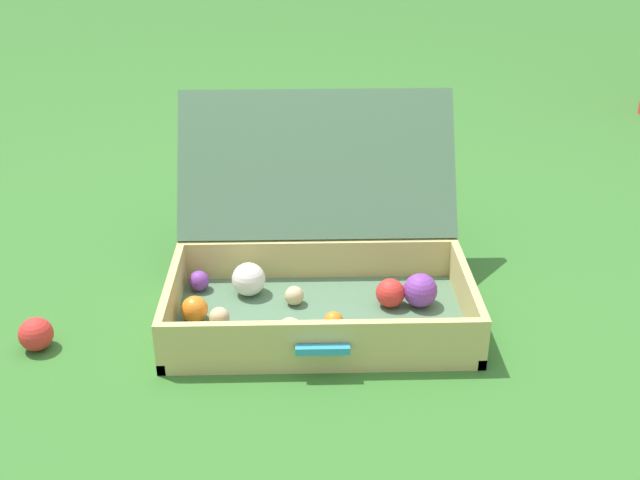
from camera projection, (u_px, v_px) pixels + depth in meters
name	position (u px, v px, depth m)	size (l,w,h in m)	color
ground_plane	(311.00, 324.00, 1.75)	(16.00, 16.00, 0.00)	#336B28
open_suitcase	(317.00, 267.00, 1.78)	(0.68, 0.61, 0.44)	#4C7051
stray_ball_on_grass	(36.00, 334.00, 1.65)	(0.07, 0.07, 0.07)	red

